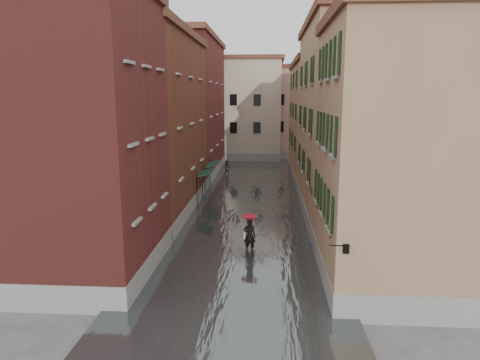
% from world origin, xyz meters
% --- Properties ---
extents(ground, '(120.00, 120.00, 0.00)m').
position_xyz_m(ground, '(0.00, 0.00, 0.00)').
color(ground, '#535355').
rests_on(ground, ground).
extents(floodwater, '(10.00, 60.00, 0.20)m').
position_xyz_m(floodwater, '(0.00, 13.00, 0.10)').
color(floodwater, '#4B5153').
rests_on(floodwater, ground).
extents(building_left_near, '(6.00, 8.00, 13.00)m').
position_xyz_m(building_left_near, '(-7.00, -2.00, 6.50)').
color(building_left_near, maroon).
rests_on(building_left_near, ground).
extents(building_left_mid, '(6.00, 14.00, 12.50)m').
position_xyz_m(building_left_mid, '(-7.00, 9.00, 6.25)').
color(building_left_mid, brown).
rests_on(building_left_mid, ground).
extents(building_left_far, '(6.00, 16.00, 14.00)m').
position_xyz_m(building_left_far, '(-7.00, 24.00, 7.00)').
color(building_left_far, maroon).
rests_on(building_left_far, ground).
extents(building_right_near, '(6.00, 8.00, 11.50)m').
position_xyz_m(building_right_near, '(7.00, -2.00, 5.75)').
color(building_right_near, '#8F684A').
rests_on(building_right_near, ground).
extents(building_right_mid, '(6.00, 14.00, 13.00)m').
position_xyz_m(building_right_mid, '(7.00, 9.00, 6.50)').
color(building_right_mid, '#947E5A').
rests_on(building_right_mid, ground).
extents(building_right_far, '(6.00, 16.00, 11.50)m').
position_xyz_m(building_right_far, '(7.00, 24.00, 5.75)').
color(building_right_far, '#8F684A').
rests_on(building_right_far, ground).
extents(building_end_cream, '(12.00, 9.00, 13.00)m').
position_xyz_m(building_end_cream, '(-3.00, 38.00, 6.50)').
color(building_end_cream, beige).
rests_on(building_end_cream, ground).
extents(building_end_pink, '(10.00, 9.00, 12.00)m').
position_xyz_m(building_end_pink, '(6.00, 40.00, 6.00)').
color(building_end_pink, '#CB978E').
rests_on(building_end_pink, ground).
extents(awning_near, '(1.09, 2.83, 2.80)m').
position_xyz_m(awning_near, '(-3.49, 11.89, 2.46)').
color(awning_near, '#153023').
rests_on(awning_near, ground).
extents(awning_far, '(1.09, 3.35, 2.80)m').
position_xyz_m(awning_far, '(-3.48, 16.22, 2.48)').
color(awning_far, '#153023').
rests_on(awning_far, ground).
extents(wall_lantern, '(0.71, 0.22, 0.35)m').
position_xyz_m(wall_lantern, '(4.33, -6.00, 3.01)').
color(wall_lantern, black).
rests_on(wall_lantern, ground).
extents(window_planters, '(0.59, 8.43, 0.84)m').
position_xyz_m(window_planters, '(4.12, -0.79, 3.51)').
color(window_planters, maroon).
rests_on(window_planters, ground).
extents(pedestrian_main, '(0.91, 0.91, 2.06)m').
position_xyz_m(pedestrian_main, '(0.49, 1.33, 1.22)').
color(pedestrian_main, black).
rests_on(pedestrian_main, ground).
extents(pedestrian_far, '(0.99, 0.85, 1.75)m').
position_xyz_m(pedestrian_far, '(-2.91, 23.73, 0.88)').
color(pedestrian_far, black).
rests_on(pedestrian_far, ground).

